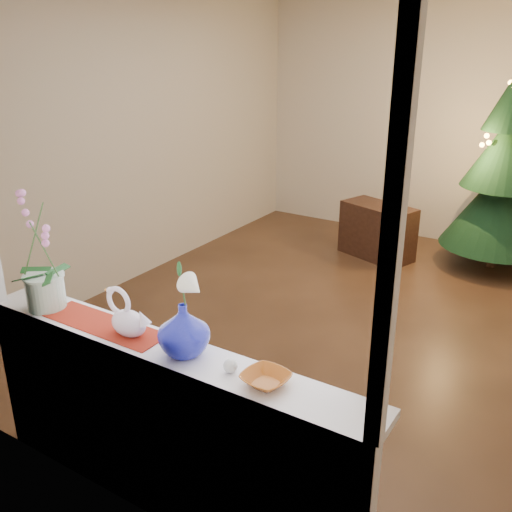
{
  "coord_description": "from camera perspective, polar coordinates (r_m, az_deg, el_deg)",
  "views": [
    {
      "loc": [
        1.61,
        -4.09,
        2.26
      ],
      "look_at": [
        -0.1,
        -1.4,
        1.03
      ],
      "focal_mm": 40.0,
      "sensor_mm": 36.0,
      "label": 1
    }
  ],
  "objects": [
    {
      "name": "windowsill",
      "position": [
        2.73,
        -9.38,
        -9.23
      ],
      "size": [
        2.2,
        0.26,
        0.04
      ],
      "primitive_type": "cube",
      "color": "white",
      "rests_on": "window_apron"
    },
    {
      "name": "orchid_pot",
      "position": [
        3.11,
        -20.81,
        0.33
      ],
      "size": [
        0.28,
        0.28,
        0.63
      ],
      "primitive_type": null,
      "rotation": [
        0.0,
        0.0,
        -0.35
      ],
      "color": "white",
      "rests_on": "windowsill"
    },
    {
      "name": "runner",
      "position": [
        2.96,
        -14.98,
        -6.66
      ],
      "size": [
        0.7,
        0.2,
        0.01
      ],
      "primitive_type": "cube",
      "color": "maroon",
      "rests_on": "windowsill"
    },
    {
      "name": "ground",
      "position": [
        4.95,
        9.75,
        -6.48
      ],
      "size": [
        5.0,
        5.0,
        0.0
      ],
      "primitive_type": "plane",
      "color": "#362216",
      "rests_on": "ground"
    },
    {
      "name": "xmas_tree",
      "position": [
        6.24,
        23.68,
        7.8
      ],
      "size": [
        1.2,
        1.2,
        2.04
      ],
      "primitive_type": null,
      "rotation": [
        0.0,
        0.0,
        0.08
      ],
      "color": "black",
      "rests_on": "ground"
    },
    {
      "name": "wall_left",
      "position": [
        5.7,
        -11.0,
        11.48
      ],
      "size": [
        0.1,
        5.0,
        2.7
      ],
      "primitive_type": "cube",
      "color": "beige",
      "rests_on": "ground"
    },
    {
      "name": "side_table",
      "position": [
        6.33,
        12.04,
        2.46
      ],
      "size": [
        0.86,
        0.62,
        0.58
      ],
      "primitive_type": "cube",
      "rotation": [
        0.0,
        0.0,
        -0.33
      ],
      "color": "black",
      "rests_on": "ground"
    },
    {
      "name": "paperweight",
      "position": [
        2.48,
        -2.56,
        -10.92
      ],
      "size": [
        0.08,
        0.08,
        0.06
      ],
      "primitive_type": "sphere",
      "rotation": [
        0.0,
        0.0,
        -0.24
      ],
      "color": "silver",
      "rests_on": "windowsill"
    },
    {
      "name": "lily",
      "position": [
        2.47,
        -7.53,
        -1.86
      ],
      "size": [
        0.16,
        0.09,
        0.21
      ],
      "primitive_type": null,
      "color": "silver",
      "rests_on": "blue_vase"
    },
    {
      "name": "amber_dish",
      "position": [
        2.4,
        0.97,
        -12.29
      ],
      "size": [
        0.18,
        0.18,
        0.04
      ],
      "primitive_type": "imported",
      "rotation": [
        0.0,
        0.0,
        -0.12
      ],
      "color": "#9D4E14",
      "rests_on": "windowsill"
    },
    {
      "name": "wall_front",
      "position": [
        2.44,
        -12.0,
        -1.34
      ],
      "size": [
        4.5,
        0.1,
        2.7
      ],
      "primitive_type": "cube",
      "color": "beige",
      "rests_on": "ground"
    },
    {
      "name": "wall_back",
      "position": [
        6.85,
        18.95,
        12.3
      ],
      "size": [
        4.5,
        0.1,
        2.7
      ],
      "primitive_type": "cube",
      "color": "beige",
      "rests_on": "ground"
    },
    {
      "name": "window_frame",
      "position": [
        2.36,
        -12.13,
        6.79
      ],
      "size": [
        2.22,
        0.06,
        1.6
      ],
      "primitive_type": null,
      "color": "white",
      "rests_on": "windowsill"
    },
    {
      "name": "swan",
      "position": [
        2.79,
        -12.69,
        -5.66
      ],
      "size": [
        0.28,
        0.17,
        0.23
      ],
      "primitive_type": null,
      "rotation": [
        0.0,
        0.0,
        0.18
      ],
      "color": "silver",
      "rests_on": "windowsill"
    },
    {
      "name": "window_apron",
      "position": [
        2.93,
        -10.04,
        -17.76
      ],
      "size": [
        2.2,
        0.08,
        0.88
      ],
      "primitive_type": "cube",
      "color": "white",
      "rests_on": "ground"
    },
    {
      "name": "blue_vase",
      "position": [
        2.57,
        -7.27,
        -6.95
      ],
      "size": [
        0.33,
        0.33,
        0.28
      ],
      "primitive_type": "imported",
      "rotation": [
        0.0,
        0.0,
        0.28
      ],
      "color": "navy",
      "rests_on": "windowsill"
    }
  ]
}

